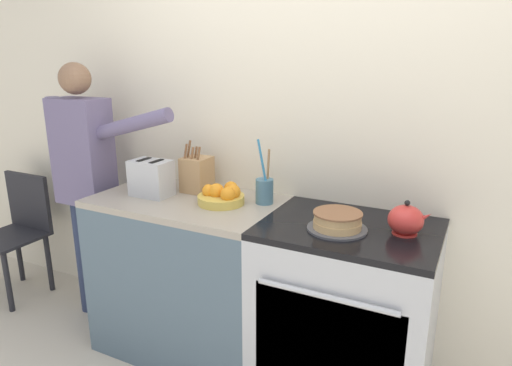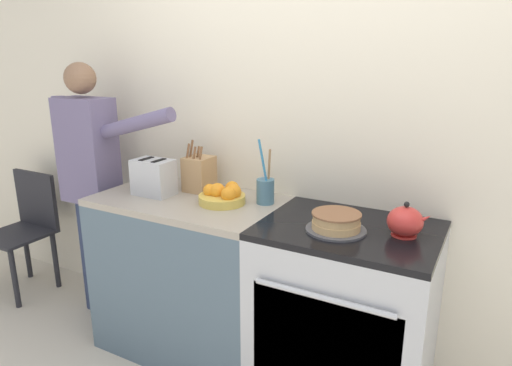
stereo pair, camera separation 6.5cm
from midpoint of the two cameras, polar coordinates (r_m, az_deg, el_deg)
The scene contains 11 objects.
wall_back at distance 2.36m, azimuth 9.43°, elevation 7.11°, with size 8.00×0.04×2.60m.
counter_cabinet at distance 2.64m, azimuth -7.39°, elevation -11.25°, with size 1.00×0.60×0.91m.
stove_range at distance 2.29m, azimuth 11.73°, elevation -16.03°, with size 0.79×0.63×0.91m.
layer_cake at distance 2.03m, azimuth 10.89°, elevation -4.87°, with size 0.26×0.26×0.08m.
tea_kettle at distance 2.04m, azimuth 19.06°, elevation -4.60°, with size 0.18×0.15×0.15m.
knife_block at distance 2.57m, azimuth -6.41°, elevation 1.19°, with size 0.14×0.15×0.29m.
utensil_crock at distance 2.34m, azimuth 1.97°, elevation -0.87°, with size 0.09×0.09×0.34m.
fruit_bowl at distance 2.35m, azimuth -3.32°, elevation -1.56°, with size 0.24×0.24×0.11m.
toaster at distance 2.54m, azimuth -11.97°, elevation 0.71°, with size 0.23×0.14×0.20m.
person_baker at distance 2.96m, azimuth -19.38°, elevation 1.42°, with size 0.92×0.20×1.61m.
dining_chair at distance 3.62m, azimuth -26.26°, elevation -4.62°, with size 0.40×0.40×0.84m.
Camera 2 is at (0.79, -1.57, 1.65)m, focal length 32.00 mm.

